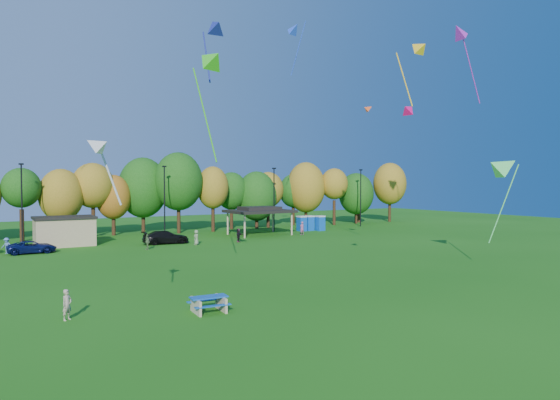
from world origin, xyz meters
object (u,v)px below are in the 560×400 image
kite_flyer (67,305)px  car_c (32,247)px  picnic_table (209,303)px  car_d (166,237)px  porta_potties (310,223)px

kite_flyer → car_c: bearing=51.5°
picnic_table → car_c: (-6.14, 29.72, 0.12)m
picnic_table → car_c: car_c is taller
kite_flyer → car_d: bearing=25.7°
car_c → car_d: (13.75, 0.65, 0.13)m
car_d → porta_potties: bearing=-74.3°
car_d → picnic_table: bearing=171.3°
porta_potties → picnic_table: (-30.47, -34.57, -0.60)m
porta_potties → kite_flyer: 49.31m
porta_potties → kite_flyer: bearing=-139.0°
kite_flyer → car_d: 31.59m
picnic_table → kite_flyer: bearing=165.6°
kite_flyer → car_c: 27.48m
porta_potties → picnic_table: bearing=-131.4°
picnic_table → car_d: bearing=79.8°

